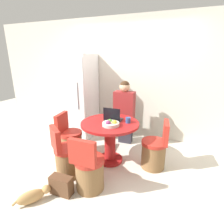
{
  "coord_description": "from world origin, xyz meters",
  "views": [
    {
      "loc": [
        0.94,
        -2.36,
        1.75
      ],
      "look_at": [
        -0.04,
        0.29,
        0.88
      ],
      "focal_mm": 28.0,
      "sensor_mm": 36.0,
      "label": 1
    }
  ],
  "objects_px": {
    "fruit_bowl": "(111,124)",
    "handbag": "(61,185)",
    "chair_near_left_corner": "(67,158)",
    "chair_left_side": "(70,141)",
    "cat": "(33,196)",
    "dining_table": "(110,135)",
    "person_seated": "(125,111)",
    "laptop": "(113,118)",
    "chair_right_side": "(155,152)",
    "chair_near_camera": "(89,171)",
    "refrigerator": "(78,96)"
  },
  "relations": [
    {
      "from": "fruit_bowl",
      "to": "handbag",
      "type": "height_order",
      "value": "fruit_bowl"
    },
    {
      "from": "chair_near_left_corner",
      "to": "chair_left_side",
      "type": "relative_size",
      "value": 1.0
    },
    {
      "from": "chair_left_side",
      "to": "cat",
      "type": "height_order",
      "value": "chair_left_side"
    },
    {
      "from": "dining_table",
      "to": "chair_near_left_corner",
      "type": "xyz_separation_m",
      "value": [
        -0.47,
        -0.59,
        -0.22
      ]
    },
    {
      "from": "chair_near_left_corner",
      "to": "handbag",
      "type": "xyz_separation_m",
      "value": [
        0.15,
        -0.38,
        -0.15
      ]
    },
    {
      "from": "person_seated",
      "to": "laptop",
      "type": "height_order",
      "value": "person_seated"
    },
    {
      "from": "chair_left_side",
      "to": "handbag",
      "type": "height_order",
      "value": "chair_left_side"
    },
    {
      "from": "chair_right_side",
      "to": "cat",
      "type": "bearing_deg",
      "value": -51.64
    },
    {
      "from": "chair_near_camera",
      "to": "chair_near_left_corner",
      "type": "bearing_deg",
      "value": -18.79
    },
    {
      "from": "chair_left_side",
      "to": "handbag",
      "type": "relative_size",
      "value": 2.71
    },
    {
      "from": "chair_near_camera",
      "to": "laptop",
      "type": "bearing_deg",
      "value": -91.06
    },
    {
      "from": "laptop",
      "to": "fruit_bowl",
      "type": "distance_m",
      "value": 0.25
    },
    {
      "from": "chair_near_camera",
      "to": "handbag",
      "type": "xyz_separation_m",
      "value": [
        -0.31,
        -0.21,
        -0.15
      ]
    },
    {
      "from": "dining_table",
      "to": "person_seated",
      "type": "relative_size",
      "value": 0.73
    },
    {
      "from": "cat",
      "to": "chair_left_side",
      "type": "bearing_deg",
      "value": 47.11
    },
    {
      "from": "chair_right_side",
      "to": "laptop",
      "type": "height_order",
      "value": "laptop"
    },
    {
      "from": "laptop",
      "to": "handbag",
      "type": "distance_m",
      "value": 1.3
    },
    {
      "from": "dining_table",
      "to": "laptop",
      "type": "xyz_separation_m",
      "value": [
        0.02,
        0.1,
        0.28
      ]
    },
    {
      "from": "dining_table",
      "to": "cat",
      "type": "relative_size",
      "value": 2.54
    },
    {
      "from": "chair_left_side",
      "to": "person_seated",
      "type": "bearing_deg",
      "value": -51.56
    },
    {
      "from": "refrigerator",
      "to": "dining_table",
      "type": "distance_m",
      "value": 1.45
    },
    {
      "from": "fruit_bowl",
      "to": "chair_right_side",
      "type": "bearing_deg",
      "value": 18.2
    },
    {
      "from": "refrigerator",
      "to": "fruit_bowl",
      "type": "height_order",
      "value": "refrigerator"
    },
    {
      "from": "cat",
      "to": "chair_near_left_corner",
      "type": "bearing_deg",
      "value": 29.09
    },
    {
      "from": "dining_table",
      "to": "chair_near_left_corner",
      "type": "bearing_deg",
      "value": -128.79
    },
    {
      "from": "refrigerator",
      "to": "person_seated",
      "type": "height_order",
      "value": "refrigerator"
    },
    {
      "from": "handbag",
      "to": "refrigerator",
      "type": "bearing_deg",
      "value": 113.46
    },
    {
      "from": "chair_near_left_corner",
      "to": "handbag",
      "type": "height_order",
      "value": "chair_near_left_corner"
    },
    {
      "from": "chair_near_left_corner",
      "to": "cat",
      "type": "relative_size",
      "value": 2.12
    },
    {
      "from": "chair_right_side",
      "to": "cat",
      "type": "xyz_separation_m",
      "value": [
        -1.33,
        -1.29,
        -0.19
      ]
    },
    {
      "from": "chair_near_camera",
      "to": "chair_right_side",
      "type": "bearing_deg",
      "value": -131.46
    },
    {
      "from": "chair_near_left_corner",
      "to": "chair_near_camera",
      "type": "distance_m",
      "value": 0.49
    },
    {
      "from": "refrigerator",
      "to": "handbag",
      "type": "bearing_deg",
      "value": -66.54
    },
    {
      "from": "chair_near_camera",
      "to": "chair_left_side",
      "type": "height_order",
      "value": "same"
    },
    {
      "from": "chair_right_side",
      "to": "chair_left_side",
      "type": "bearing_deg",
      "value": -89.91
    },
    {
      "from": "chair_near_left_corner",
      "to": "cat",
      "type": "xyz_separation_m",
      "value": [
        -0.1,
        -0.62,
        -0.19
      ]
    },
    {
      "from": "chair_right_side",
      "to": "handbag",
      "type": "height_order",
      "value": "chair_right_side"
    },
    {
      "from": "chair_right_side",
      "to": "person_seated",
      "type": "distance_m",
      "value": 1.05
    },
    {
      "from": "refrigerator",
      "to": "cat",
      "type": "height_order",
      "value": "refrigerator"
    },
    {
      "from": "chair_right_side",
      "to": "dining_table",
      "type": "bearing_deg",
      "value": -90.0
    },
    {
      "from": "chair_right_side",
      "to": "chair_near_camera",
      "type": "relative_size",
      "value": 1.0
    },
    {
      "from": "chair_left_side",
      "to": "fruit_bowl",
      "type": "xyz_separation_m",
      "value": [
        0.82,
        -0.07,
        0.48
      ]
    },
    {
      "from": "laptop",
      "to": "chair_left_side",
      "type": "bearing_deg",
      "value": 12.97
    },
    {
      "from": "refrigerator",
      "to": "chair_near_left_corner",
      "type": "bearing_deg",
      "value": -66.05
    },
    {
      "from": "person_seated",
      "to": "chair_near_camera",
      "type": "bearing_deg",
      "value": 87.38
    },
    {
      "from": "chair_left_side",
      "to": "person_seated",
      "type": "distance_m",
      "value": 1.22
    },
    {
      "from": "chair_near_left_corner",
      "to": "chair_near_camera",
      "type": "xyz_separation_m",
      "value": [
        0.46,
        -0.17,
        0.0
      ]
    },
    {
      "from": "refrigerator",
      "to": "cat",
      "type": "relative_size",
      "value": 4.8
    },
    {
      "from": "person_seated",
      "to": "cat",
      "type": "xyz_separation_m",
      "value": [
        -0.62,
        -1.92,
        -0.64
      ]
    },
    {
      "from": "person_seated",
      "to": "handbag",
      "type": "relative_size",
      "value": 4.48
    }
  ]
}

